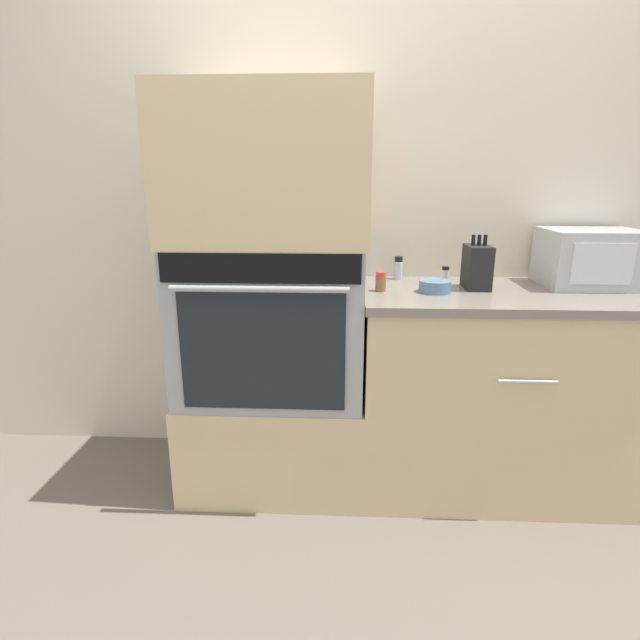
% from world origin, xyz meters
% --- Properties ---
extents(ground_plane, '(12.00, 12.00, 0.00)m').
position_xyz_m(ground_plane, '(0.00, 0.00, 0.00)').
color(ground_plane, '#6B6056').
extents(wall_back, '(8.00, 0.05, 2.50)m').
position_xyz_m(wall_back, '(0.00, 0.63, 1.25)').
color(wall_back, beige).
rests_on(wall_back, ground_plane).
extents(oven_cabinet_base, '(0.80, 0.60, 0.45)m').
position_xyz_m(oven_cabinet_base, '(-0.40, 0.30, 0.22)').
color(oven_cabinet_base, beige).
rests_on(oven_cabinet_base, ground_plane).
extents(wall_oven, '(0.77, 0.64, 0.65)m').
position_xyz_m(wall_oven, '(-0.40, 0.30, 0.77)').
color(wall_oven, '#9EA0A5').
rests_on(wall_oven, oven_cabinet_base).
extents(oven_cabinet_upper, '(0.80, 0.60, 0.59)m').
position_xyz_m(oven_cabinet_upper, '(-0.40, 0.30, 1.39)').
color(oven_cabinet_upper, beige).
rests_on(oven_cabinet_upper, wall_oven).
extents(counter_unit, '(1.23, 0.63, 0.90)m').
position_xyz_m(counter_unit, '(0.60, 0.30, 0.45)').
color(counter_unit, beige).
rests_on(counter_unit, ground_plane).
extents(microwave, '(0.40, 0.32, 0.24)m').
position_xyz_m(microwave, '(0.98, 0.42, 1.03)').
color(microwave, '#B2B5BA').
rests_on(microwave, counter_unit).
extents(knife_block, '(0.10, 0.16, 0.23)m').
position_xyz_m(knife_block, '(0.47, 0.35, 1.00)').
color(knife_block, black).
rests_on(knife_block, counter_unit).
extents(bowl, '(0.13, 0.13, 0.05)m').
position_xyz_m(bowl, '(0.29, 0.26, 0.93)').
color(bowl, '#517599').
rests_on(bowl, counter_unit).
extents(condiment_jar_near, '(0.04, 0.04, 0.07)m').
position_xyz_m(condiment_jar_near, '(0.37, 0.49, 0.94)').
color(condiment_jar_near, silver).
rests_on(condiment_jar_near, counter_unit).
extents(condiment_jar_mid, '(0.04, 0.04, 0.08)m').
position_xyz_m(condiment_jar_mid, '(0.06, 0.27, 0.94)').
color(condiment_jar_mid, brown).
rests_on(condiment_jar_mid, counter_unit).
extents(condiment_jar_far, '(0.04, 0.04, 0.11)m').
position_xyz_m(condiment_jar_far, '(0.16, 0.54, 0.96)').
color(condiment_jar_far, silver).
rests_on(condiment_jar_far, counter_unit).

